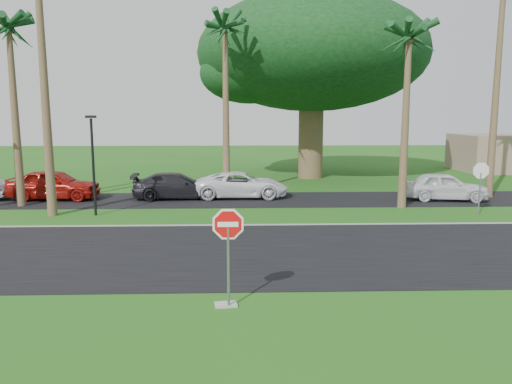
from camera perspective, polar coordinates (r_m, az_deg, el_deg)
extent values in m
plane|color=#1B5515|center=(15.45, -4.76, -8.87)|extent=(120.00, 120.00, 0.00)
cube|color=black|center=(17.36, -4.43, -6.82)|extent=(120.00, 8.00, 0.02)
cube|color=black|center=(27.60, -3.46, -0.89)|extent=(120.00, 5.00, 0.02)
cube|color=gray|center=(21.28, -3.94, -3.80)|extent=(120.00, 0.12, 0.06)
cylinder|color=gray|center=(12.27, -3.17, -8.71)|extent=(0.07, 0.07, 2.00)
cylinder|color=white|center=(11.98, -3.22, -3.69)|extent=(1.05, 0.02, 1.05)
cylinder|color=red|center=(11.98, -3.22, -3.69)|extent=(0.90, 0.02, 0.90)
cube|color=white|center=(11.98, -3.22, -3.69)|extent=(0.50, 0.02, 0.12)
cylinder|color=gray|center=(25.57, 24.17, -0.20)|extent=(0.07, 0.07, 2.00)
cylinder|color=white|center=(25.44, 24.33, 2.24)|extent=(1.05, 0.02, 1.05)
cylinder|color=red|center=(25.44, 24.33, 2.24)|extent=(0.90, 0.02, 0.90)
cube|color=white|center=(25.44, 24.33, 2.24)|extent=(0.50, 0.02, 0.12)
cone|color=brown|center=(28.06, -25.81, 7.62)|extent=(0.44, 0.44, 9.00)
cone|color=brown|center=(24.82, -23.00, 10.63)|extent=(0.44, 0.44, 11.50)
cone|color=brown|center=(28.70, -3.46, 9.00)|extent=(0.44, 0.44, 9.50)
cone|color=brown|center=(26.02, 16.70, 7.54)|extent=(0.44, 0.44, 8.50)
cone|color=brown|center=(31.14, 25.76, 10.44)|extent=(0.44, 0.44, 12.00)
cylinder|color=brown|center=(37.10, 6.27, 6.24)|extent=(1.80, 1.80, 6.00)
ellipsoid|color=black|center=(37.30, 6.44, 15.49)|extent=(16.50, 16.50, 8.25)
cylinder|color=black|center=(24.29, -18.09, 2.67)|extent=(0.12, 0.12, 4.50)
cube|color=black|center=(24.16, -18.36, 8.17)|extent=(0.45, 0.25, 0.12)
imported|color=#9A130C|center=(29.67, -22.09, 0.77)|extent=(4.97, 2.13, 1.67)
imported|color=black|center=(28.16, -9.03, 0.66)|extent=(5.07, 2.39, 1.43)
imported|color=white|center=(28.17, -1.65, 0.79)|extent=(5.21, 2.41, 1.45)
imported|color=silver|center=(29.19, 20.78, 0.58)|extent=(4.70, 2.46, 1.53)
cube|color=#9E9F97|center=(12.71, -3.47, -12.71)|extent=(0.59, 0.42, 0.06)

